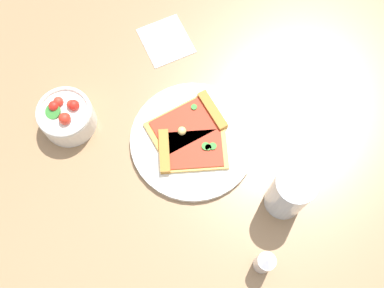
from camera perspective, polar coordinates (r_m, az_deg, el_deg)
ground_plane at (r=0.92m, az=-1.84°, el=-0.99°), size 2.40×2.40×0.00m
plate at (r=0.92m, az=0.06°, el=0.59°), size 0.26×0.26×0.01m
pizza_slice_near at (r=0.92m, az=-0.23°, el=2.73°), size 0.16×0.11×0.02m
pizza_slice_far at (r=0.90m, az=-0.52°, el=-0.80°), size 0.16×0.15×0.02m
salad_bowl at (r=0.95m, az=-15.74°, el=3.43°), size 0.11×0.11×0.08m
soda_glass at (r=0.85m, az=12.28°, el=-6.20°), size 0.07×0.07×0.13m
paper_napkin at (r=1.04m, az=-3.35°, el=13.07°), size 0.12×0.13×0.00m
pepper_shaker at (r=0.84m, az=9.54°, el=-14.54°), size 0.03×0.03×0.08m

